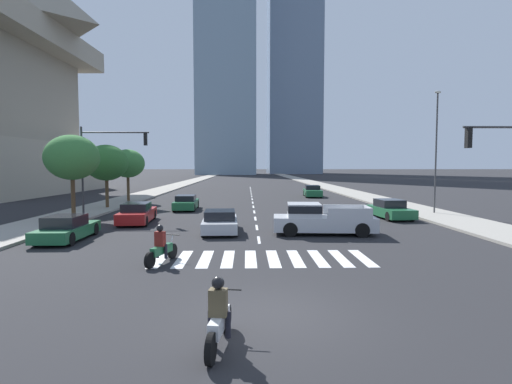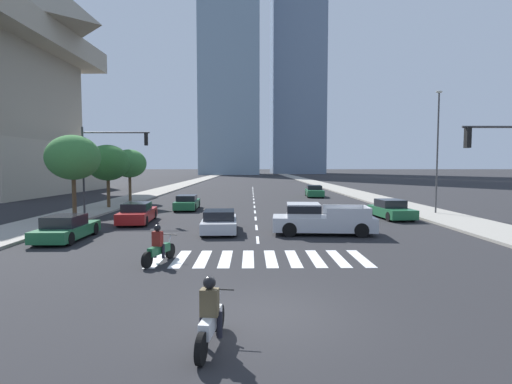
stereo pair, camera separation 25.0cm
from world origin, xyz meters
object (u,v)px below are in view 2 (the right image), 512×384
at_px(sedan_green_4, 66,229).
at_px(motorcycle_trailing, 159,248).
at_px(sedan_green_3, 391,210).
at_px(street_lamp_east, 438,144).
at_px(street_tree_third, 130,164).
at_px(sedan_green_5, 314,192).
at_px(sedan_red_0, 137,213).
at_px(pickup_truck, 318,219).
at_px(street_tree_nearest, 73,158).
at_px(sedan_silver_1, 219,222).
at_px(motorcycle_lead, 211,319).
at_px(sedan_green_2, 187,203).
at_px(traffic_signal_far, 107,155).
at_px(street_tree_second, 108,163).

bearing_deg(sedan_green_4, motorcycle_trailing, -130.26).
distance_m(sedan_green_3, street_lamp_east, 6.58).
distance_m(street_lamp_east, street_tree_third, 28.26).
bearing_deg(sedan_green_5, sedan_red_0, -31.19).
height_order(pickup_truck, sedan_red_0, pickup_truck).
relative_size(sedan_green_4, street_tree_nearest, 0.77).
bearing_deg(pickup_truck, sedan_silver_1, -4.41).
distance_m(sedan_green_3, street_tree_third, 25.62).
bearing_deg(sedan_red_0, street_tree_nearest, 65.59).
bearing_deg(street_tree_third, sedan_green_4, -81.68).
height_order(motorcycle_lead, sedan_green_2, motorcycle_lead).
height_order(sedan_green_4, street_lamp_east, street_lamp_east).
distance_m(sedan_green_2, sedan_green_5, 18.86).
height_order(sedan_green_4, traffic_signal_far, traffic_signal_far).
relative_size(sedan_green_4, sedan_green_5, 0.90).
relative_size(sedan_silver_1, sedan_green_5, 0.92).
distance_m(sedan_red_0, street_tree_second, 10.24).
bearing_deg(traffic_signal_far, sedan_green_2, 47.53).
distance_m(motorcycle_lead, sedan_silver_1, 14.15).
bearing_deg(street_tree_third, motorcycle_trailing, -71.00).
bearing_deg(street_tree_nearest, street_tree_third, 90.00).
relative_size(motorcycle_lead, street_tree_nearest, 0.37).
xyz_separation_m(sedan_green_5, street_tree_second, (-19.79, -12.95, 3.32)).
relative_size(sedan_red_0, traffic_signal_far, 0.78).
height_order(street_lamp_east, street_tree_nearest, street_lamp_east).
bearing_deg(sedan_green_4, motorcycle_lead, -144.90).
bearing_deg(street_tree_nearest, motorcycle_trailing, -55.25).
bearing_deg(motorcycle_lead, street_lamp_east, -26.18).
bearing_deg(street_tree_second, street_tree_nearest, -90.00).
distance_m(sedan_green_4, street_tree_third, 20.94).
distance_m(sedan_green_3, traffic_signal_far, 20.33).
bearing_deg(pickup_truck, street_tree_nearest, -17.27).
xyz_separation_m(motorcycle_lead, sedan_silver_1, (-0.93, 14.12, -0.01)).
bearing_deg(sedan_green_5, sedan_green_4, -27.76).
xyz_separation_m(sedan_green_4, street_lamp_east, (23.18, 9.88, 4.75)).
bearing_deg(sedan_red_0, motorcycle_trailing, -164.54).
height_order(motorcycle_lead, pickup_truck, pickup_truck).
xyz_separation_m(street_tree_second, street_tree_third, (0.00, 6.10, -0.04)).
bearing_deg(street_lamp_east, traffic_signal_far, -176.51).
height_order(pickup_truck, sedan_green_5, pickup_truck).
xyz_separation_m(sedan_red_0, sedan_green_4, (-1.84, -5.97, -0.03)).
bearing_deg(street_lamp_east, street_tree_third, 158.00).
distance_m(street_tree_nearest, street_tree_third, 12.72).
distance_m(sedan_green_2, street_tree_third, 10.25).
bearing_deg(motorcycle_lead, sedan_green_2, 18.23).
height_order(sedan_green_4, sedan_green_5, sedan_green_5).
xyz_separation_m(motorcycle_trailing, pickup_truck, (7.15, 6.27, 0.23)).
xyz_separation_m(sedan_silver_1, sedan_green_3, (11.62, 5.54, 0.03)).
height_order(sedan_green_2, sedan_green_4, sedan_green_4).
distance_m(sedan_red_0, sedan_green_3, 17.33).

